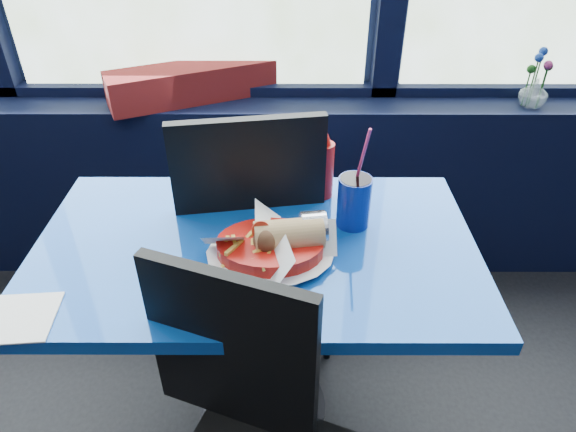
# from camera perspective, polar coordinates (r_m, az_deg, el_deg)

# --- Properties ---
(window_sill) EXTENTS (5.00, 0.26, 0.80)m
(window_sill) POSITION_cam_1_polar(r_m,az_deg,el_deg) (2.35, -9.50, 3.40)
(window_sill) COLOR black
(window_sill) RESTS_ON ground
(near_table) EXTENTS (1.20, 0.70, 0.75)m
(near_table) POSITION_cam_1_polar(r_m,az_deg,el_deg) (1.52, -3.38, -8.43)
(near_table) COLOR black
(near_table) RESTS_ON ground
(chair_near_back) EXTENTS (0.53, 0.54, 1.03)m
(chair_near_back) POSITION_cam_1_polar(r_m,az_deg,el_deg) (1.74, -3.00, -0.75)
(chair_near_back) COLOR black
(chair_near_back) RESTS_ON ground
(planter_box) EXTENTS (0.69, 0.44, 0.14)m
(planter_box) POSITION_cam_1_polar(r_m,az_deg,el_deg) (2.17, -10.41, 14.42)
(planter_box) COLOR maroon
(planter_box) RESTS_ON window_sill
(flower_vase) EXTENTS (0.15, 0.15, 0.23)m
(flower_vase) POSITION_cam_1_polar(r_m,az_deg,el_deg) (2.27, 25.73, 12.55)
(flower_vase) COLOR silver
(flower_vase) RESTS_ON window_sill
(food_basket) EXTENTS (0.35, 0.35, 0.11)m
(food_basket) POSITION_cam_1_polar(r_m,az_deg,el_deg) (1.33, -1.71, -3.24)
(food_basket) COLOR #AB110B
(food_basket) RESTS_ON near_table
(ketchup_bottle) EXTENTS (0.06, 0.06, 0.23)m
(ketchup_bottle) POSITION_cam_1_polar(r_m,az_deg,el_deg) (1.55, 3.96, 5.56)
(ketchup_bottle) COLOR #AB110B
(ketchup_bottle) RESTS_ON near_table
(soda_cup) EXTENTS (0.09, 0.09, 0.32)m
(soda_cup) POSITION_cam_1_polar(r_m,az_deg,el_deg) (1.44, 7.35, 1.71)
(soda_cup) COLOR navy
(soda_cup) RESTS_ON near_table
(napkin) EXTENTS (0.17, 0.17, 0.00)m
(napkin) POSITION_cam_1_polar(r_m,az_deg,el_deg) (1.34, -27.59, -10.00)
(napkin) COLOR white
(napkin) RESTS_ON near_table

